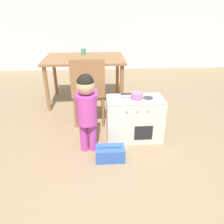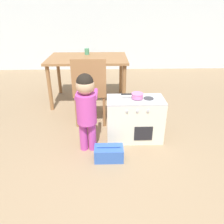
% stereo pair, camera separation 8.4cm
% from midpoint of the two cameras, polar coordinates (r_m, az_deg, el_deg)
% --- Properties ---
extents(ground_plane, '(16.00, 16.00, 0.00)m').
position_cam_midpoint_polar(ground_plane, '(1.91, -0.48, -23.18)').
color(ground_plane, '#8E7556').
extents(wall_back, '(10.00, 0.06, 2.60)m').
position_cam_midpoint_polar(wall_back, '(5.47, -3.51, 24.47)').
color(wall_back, silver).
rests_on(wall_back, ground_plane).
extents(play_kitchen, '(0.64, 0.34, 0.52)m').
position_cam_midpoint_polar(play_kitchen, '(2.56, 4.94, -1.75)').
color(play_kitchen, silver).
rests_on(play_kitchen, ground_plane).
extents(toy_pot, '(0.25, 0.13, 0.06)m').
position_cam_midpoint_polar(toy_pot, '(2.44, 5.48, 4.44)').
color(toy_pot, pink).
rests_on(toy_pot, play_kitchen).
extents(child_figure, '(0.23, 0.36, 0.86)m').
position_cam_midpoint_polar(child_figure, '(2.23, -7.71, 1.86)').
color(child_figure, '#BC429E').
rests_on(child_figure, ground_plane).
extents(toy_basket, '(0.30, 0.17, 0.16)m').
position_cam_midpoint_polar(toy_basket, '(2.29, -1.56, -10.78)').
color(toy_basket, '#335BB2').
rests_on(toy_basket, ground_plane).
extents(dining_table, '(1.22, 0.84, 0.72)m').
position_cam_midpoint_polar(dining_table, '(3.54, -7.85, 12.53)').
color(dining_table, olive).
rests_on(dining_table, ground_plane).
extents(dining_chair_near, '(0.41, 0.41, 0.90)m').
position_cam_midpoint_polar(dining_chair_near, '(2.82, -6.97, 5.83)').
color(dining_chair_near, olive).
rests_on(dining_chair_near, ground_plane).
extents(cup_on_table, '(0.08, 0.08, 0.10)m').
position_cam_midpoint_polar(cup_on_table, '(3.72, -8.16, 15.33)').
color(cup_on_table, '#478E66').
rests_on(cup_on_table, dining_table).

